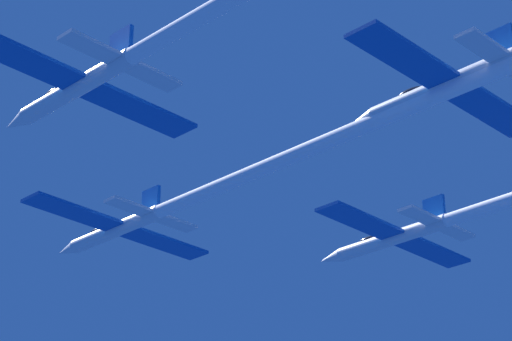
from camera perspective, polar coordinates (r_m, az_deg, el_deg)
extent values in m
cylinder|color=silver|center=(75.62, -7.53, -3.18)|extent=(1.03, 9.33, 1.03)
cone|color=silver|center=(79.90, -10.09, -4.23)|extent=(1.01, 2.05, 1.01)
ellipsoid|color=black|center=(77.30, -8.46, -3.27)|extent=(0.72, 1.87, 0.51)
cube|color=#0F51B2|center=(73.05, -9.78, -2.20)|extent=(7.09, 2.05, 0.22)
cube|color=#0F51B2|center=(77.65, -4.98, -3.91)|extent=(7.09, 2.05, 0.22)
cube|color=#0F51B2|center=(73.42, -5.65, -1.51)|extent=(0.27, 1.68, 1.49)
cube|color=silver|center=(71.57, -6.88, -1.90)|extent=(3.19, 1.23, 0.22)
cube|color=silver|center=(74.05, -4.36, -2.83)|extent=(3.19, 1.23, 0.22)
cylinder|color=white|center=(59.90, 7.38, 3.04)|extent=(0.92, 39.85, 0.92)
cylinder|color=silver|center=(58.73, -9.61, 4.38)|extent=(1.03, 9.33, 1.03)
cone|color=silver|center=(62.94, -12.72, 2.53)|extent=(1.01, 2.05, 1.01)
ellipsoid|color=black|center=(60.43, -10.75, 4.05)|extent=(0.72, 1.87, 0.51)
cube|color=#0F51B2|center=(56.49, -12.62, 5.96)|extent=(7.09, 2.05, 0.22)
cube|color=#0F51B2|center=(60.52, -6.28, 3.20)|extent=(7.09, 2.05, 0.22)
cube|color=#0F51B2|center=(56.77, -7.24, 6.82)|extent=(0.27, 1.68, 1.49)
cube|color=silver|center=(54.92, -8.91, 6.59)|extent=(3.19, 1.23, 0.22)
cube|color=silver|center=(57.11, -5.55, 5.04)|extent=(3.19, 1.23, 0.22)
cylinder|color=silver|center=(75.70, 7.30, -3.64)|extent=(1.03, 9.33, 1.03)
cone|color=silver|center=(78.99, 4.03, -4.72)|extent=(1.01, 2.05, 1.01)
ellipsoid|color=black|center=(77.01, 6.07, -3.74)|extent=(0.72, 1.87, 0.51)
cube|color=#0F51B2|center=(72.44, 5.62, -2.70)|extent=(7.09, 2.05, 0.22)
cube|color=#0F51B2|center=(78.53, 9.38, -4.31)|extent=(7.09, 2.05, 0.22)
cube|color=#0F51B2|center=(74.18, 9.52, -1.97)|extent=(0.27, 1.68, 1.49)
cube|color=silver|center=(71.99, 8.73, -2.37)|extent=(3.19, 1.23, 0.22)
cube|color=silver|center=(75.23, 10.64, -3.26)|extent=(3.19, 1.23, 0.22)
cylinder|color=silver|center=(58.44, 9.96, 4.42)|extent=(1.03, 9.33, 1.03)
cone|color=silver|center=(61.35, 5.63, 2.61)|extent=(1.01, 2.05, 1.01)
ellipsoid|color=black|center=(59.66, 8.32, 4.12)|extent=(0.72, 1.87, 0.51)
cube|color=#0F51B2|center=(55.31, 7.91, 6.11)|extent=(7.09, 2.05, 0.22)
cube|color=#0F51B2|center=(61.26, 12.50, 3.18)|extent=(7.09, 2.05, 0.22)
cube|color=#0F51B2|center=(57.42, 12.91, 6.76)|extent=(0.27, 1.68, 1.49)
cube|color=silver|center=(55.12, 12.02, 6.59)|extent=(3.19, 1.23, 0.22)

